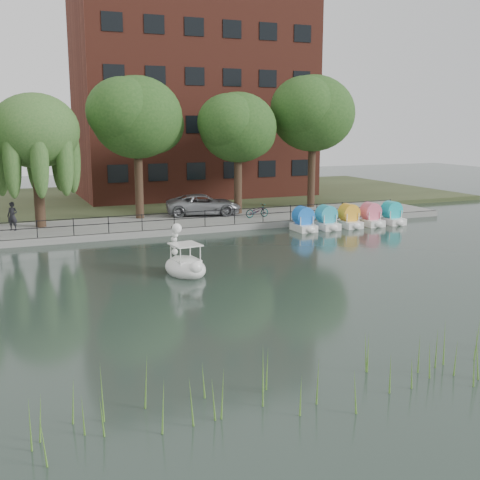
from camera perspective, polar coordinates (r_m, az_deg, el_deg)
ground_plane at (r=25.06m, az=2.49°, el=-4.64°), size 120.00×120.00×0.00m
promenade at (r=39.73m, az=-7.37°, el=1.47°), size 40.00×6.00×0.40m
kerb at (r=36.94m, az=-6.15°, el=0.77°), size 40.00×0.25×0.40m
land_strip at (r=53.23m, az=-11.41°, el=3.76°), size 60.00×22.00×0.36m
railing at (r=36.97m, az=-6.27°, el=2.26°), size 32.00×0.05×1.00m
apartment_building at (r=54.65m, az=-4.36°, el=13.78°), size 20.00×10.07×18.00m
willow_mid at (r=38.91m, az=-18.87°, el=9.73°), size 5.32×5.32×8.15m
broadleaf_center at (r=40.88m, az=-9.76°, el=11.33°), size 6.00×6.00×9.25m
broadleaf_right at (r=42.55m, az=-0.20°, el=10.57°), size 5.40×5.40×8.32m
broadleaf_far at (r=46.31m, az=6.92°, el=11.79°), size 6.30×6.30×9.71m
minivan at (r=42.17m, az=-3.49°, el=3.52°), size 4.00×6.43×1.66m
bicycle at (r=41.04m, az=1.63°, el=2.86°), size 0.75×1.77×1.00m
pedestrian at (r=38.45m, az=-20.78°, el=2.31°), size 0.86×0.79×1.98m
swan_boat at (r=27.42m, az=-5.27°, el=-2.24°), size 1.95×2.80×2.22m
pedal_boat_row at (r=40.10m, az=10.30°, el=2.06°), size 7.95×1.70×1.40m
reed_bank at (r=18.47m, az=21.22°, el=-9.28°), size 24.00×2.40×1.20m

